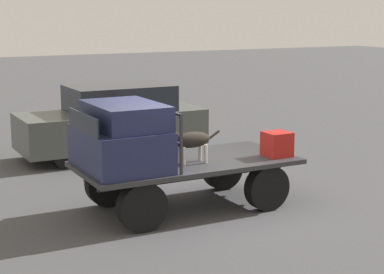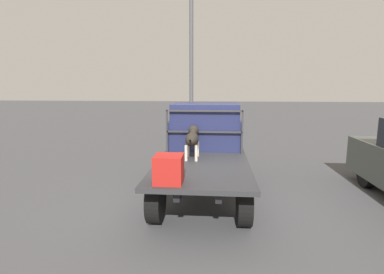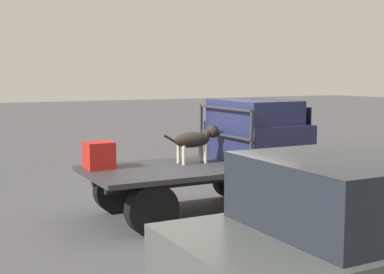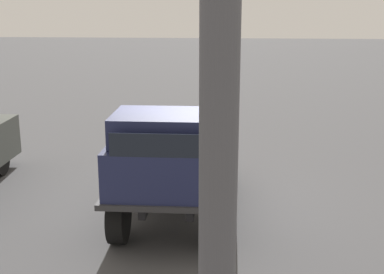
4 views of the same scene
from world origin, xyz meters
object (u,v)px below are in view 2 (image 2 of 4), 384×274
(cargo_crate, at_px, (169,169))
(light_pole_near, at_px, (191,44))
(flatbed_truck, at_px, (203,170))
(dog, at_px, (192,138))

(cargo_crate, relative_size, light_pole_near, 0.07)
(flatbed_truck, height_order, dog, dog)
(cargo_crate, bearing_deg, flatbed_truck, -16.17)
(flatbed_truck, relative_size, dog, 3.44)
(flatbed_truck, relative_size, light_pole_near, 0.61)
(light_pole_near, bearing_deg, dog, -174.86)
(dog, distance_m, cargo_crate, 1.72)
(flatbed_truck, height_order, cargo_crate, cargo_crate)
(dog, height_order, light_pole_near, light_pole_near)
(light_pole_near, bearing_deg, flatbed_truck, -172.87)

